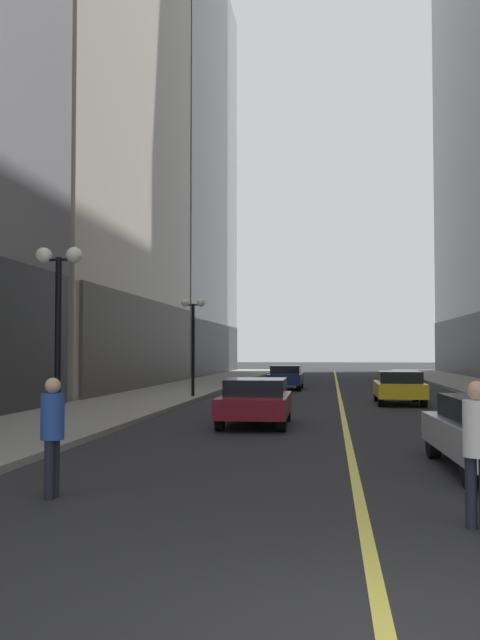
{
  "coord_description": "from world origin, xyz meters",
  "views": [
    {
      "loc": [
        -0.39,
        -5.39,
        2.11
      ],
      "look_at": [
        -4.11,
        24.51,
        3.4
      ],
      "focal_mm": 41.01,
      "sensor_mm": 36.0,
      "label": 1
    }
  ],
  "objects_px": {
    "car_maroon": "(256,400)",
    "car_yellow": "(399,386)",
    "pedestrian_in_blue_hoodie": "(52,428)",
    "pedestrian_in_white_shirt": "(477,442)",
    "street_lamp_left_far": "(193,325)",
    "car_navy": "(286,376)",
    "street_lamp_left_near": "(58,300)"
  },
  "relations": [
    {
      "from": "car_maroon",
      "to": "car_yellow",
      "type": "relative_size",
      "value": 0.99
    },
    {
      "from": "car_yellow",
      "to": "car_navy",
      "type": "distance_m",
      "value": 11.93
    },
    {
      "from": "car_navy",
      "to": "pedestrian_in_white_shirt",
      "type": "relative_size",
      "value": 2.51
    },
    {
      "from": "pedestrian_in_white_shirt",
      "to": "street_lamp_left_far",
      "type": "distance_m",
      "value": 23.93
    },
    {
      "from": "pedestrian_in_white_shirt",
      "to": "street_lamp_left_far",
      "type": "bearing_deg",
      "value": 108.95
    },
    {
      "from": "car_yellow",
      "to": "pedestrian_in_white_shirt",
      "type": "bearing_deg",
      "value": -92.68
    },
    {
      "from": "car_navy",
      "to": "street_lamp_left_far",
      "type": "bearing_deg",
      "value": -111.61
    },
    {
      "from": "car_maroon",
      "to": "car_yellow",
      "type": "xyz_separation_m",
      "value": [
        4.83,
        8.97,
        -0.0
      ]
    },
    {
      "from": "car_maroon",
      "to": "street_lamp_left_far",
      "type": "bearing_deg",
      "value": 109.76
    },
    {
      "from": "street_lamp_left_far",
      "to": "pedestrian_in_blue_hoodie",
      "type": "bearing_deg",
      "value": -84.62
    },
    {
      "from": "street_lamp_left_near",
      "to": "street_lamp_left_far",
      "type": "distance_m",
      "value": 16.0
    },
    {
      "from": "street_lamp_left_near",
      "to": "street_lamp_left_far",
      "type": "height_order",
      "value": "same"
    },
    {
      "from": "pedestrian_in_blue_hoodie",
      "to": "pedestrian_in_white_shirt",
      "type": "relative_size",
      "value": 0.98
    },
    {
      "from": "car_maroon",
      "to": "street_lamp_left_far",
      "type": "relative_size",
      "value": 0.98
    },
    {
      "from": "car_navy",
      "to": "pedestrian_in_white_shirt",
      "type": "xyz_separation_m",
      "value": [
        4.2,
        -31.45,
        0.31
      ]
    },
    {
      "from": "car_maroon",
      "to": "pedestrian_in_blue_hoodie",
      "type": "bearing_deg",
      "value": -99.96
    },
    {
      "from": "car_maroon",
      "to": "pedestrian_in_white_shirt",
      "type": "xyz_separation_m",
      "value": [
        3.86,
        -11.73,
        0.31
      ]
    },
    {
      "from": "pedestrian_in_white_shirt",
      "to": "street_lamp_left_far",
      "type": "relative_size",
      "value": 0.4
    },
    {
      "from": "car_navy",
      "to": "street_lamp_left_far",
      "type": "height_order",
      "value": "street_lamp_left_far"
    },
    {
      "from": "street_lamp_left_far",
      "to": "pedestrian_in_white_shirt",
      "type": "bearing_deg",
      "value": -71.05
    },
    {
      "from": "car_yellow",
      "to": "pedestrian_in_blue_hoodie",
      "type": "bearing_deg",
      "value": -108.86
    },
    {
      "from": "pedestrian_in_white_shirt",
      "to": "street_lamp_left_far",
      "type": "height_order",
      "value": "street_lamp_left_far"
    },
    {
      "from": "car_maroon",
      "to": "pedestrian_in_blue_hoodie",
      "type": "height_order",
      "value": "pedestrian_in_blue_hoodie"
    },
    {
      "from": "car_maroon",
      "to": "car_navy",
      "type": "xyz_separation_m",
      "value": [
        -0.35,
        19.72,
        -0.0
      ]
    },
    {
      "from": "pedestrian_in_blue_hoodie",
      "to": "car_maroon",
      "type": "bearing_deg",
      "value": 80.04
    },
    {
      "from": "car_navy",
      "to": "street_lamp_left_far",
      "type": "distance_m",
      "value": 9.93
    },
    {
      "from": "street_lamp_left_near",
      "to": "street_lamp_left_far",
      "type": "bearing_deg",
      "value": 90.0
    },
    {
      "from": "pedestrian_in_white_shirt",
      "to": "car_navy",
      "type": "bearing_deg",
      "value": 97.61
    },
    {
      "from": "car_navy",
      "to": "street_lamp_left_near",
      "type": "distance_m",
      "value": 25.3
    },
    {
      "from": "car_navy",
      "to": "pedestrian_in_blue_hoodie",
      "type": "xyz_separation_m",
      "value": [
        -1.52,
        -30.33,
        0.29
      ]
    },
    {
      "from": "pedestrian_in_blue_hoodie",
      "to": "pedestrian_in_white_shirt",
      "type": "bearing_deg",
      "value": -11.12
    },
    {
      "from": "pedestrian_in_white_shirt",
      "to": "car_yellow",
      "type": "bearing_deg",
      "value": 87.32
    }
  ]
}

